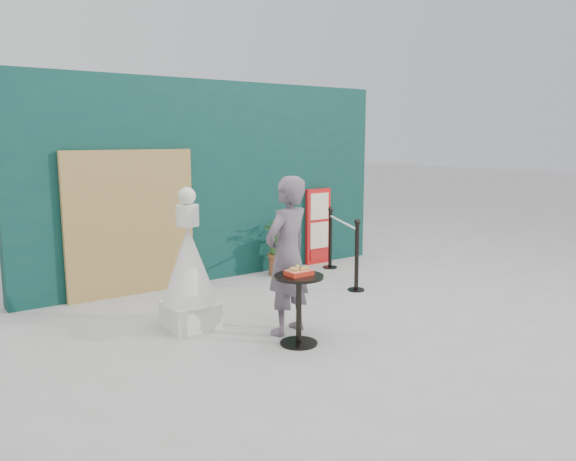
# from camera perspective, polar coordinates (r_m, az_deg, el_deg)

# --- Properties ---
(ground) EXTENTS (60.00, 60.00, 0.00)m
(ground) POSITION_cam_1_polar(r_m,az_deg,el_deg) (6.44, 6.34, -10.26)
(ground) COLOR #ADAAA5
(ground) RESTS_ON ground
(back_wall) EXTENTS (6.00, 0.30, 3.00)m
(back_wall) POSITION_cam_1_polar(r_m,az_deg,el_deg) (8.68, -7.55, 4.98)
(back_wall) COLOR #0B3330
(back_wall) RESTS_ON ground
(bamboo_fence) EXTENTS (1.80, 0.08, 2.00)m
(bamboo_fence) POSITION_cam_1_polar(r_m,az_deg,el_deg) (7.98, -15.64, 0.71)
(bamboo_fence) COLOR tan
(bamboo_fence) RESTS_ON ground
(woman) EXTENTS (0.73, 0.59, 1.76)m
(woman) POSITION_cam_1_polar(r_m,az_deg,el_deg) (6.17, -0.08, -2.58)
(woman) COLOR #62545F
(woman) RESTS_ON ground
(menu_board) EXTENTS (0.50, 0.07, 1.30)m
(menu_board) POSITION_cam_1_polar(r_m,az_deg,el_deg) (9.67, 3.09, 0.42)
(menu_board) COLOR red
(menu_board) RESTS_ON ground
(statue) EXTENTS (0.63, 0.63, 1.62)m
(statue) POSITION_cam_1_polar(r_m,az_deg,el_deg) (6.48, -10.01, -4.11)
(statue) COLOR silver
(statue) RESTS_ON ground
(cafe_table) EXTENTS (0.52, 0.52, 0.75)m
(cafe_table) POSITION_cam_1_polar(r_m,az_deg,el_deg) (5.91, 1.11, -6.93)
(cafe_table) COLOR black
(cafe_table) RESTS_ON ground
(food_basket) EXTENTS (0.26, 0.19, 0.11)m
(food_basket) POSITION_cam_1_polar(r_m,az_deg,el_deg) (5.84, 1.12, -4.20)
(food_basket) COLOR red
(food_basket) RESTS_ON cafe_table
(planter) EXTENTS (0.58, 0.51, 0.99)m
(planter) POSITION_cam_1_polar(r_m,az_deg,el_deg) (8.85, -0.82, -0.90)
(planter) COLOR brown
(planter) RESTS_ON ground
(stanchion_barrier) EXTENTS (0.84, 1.54, 1.03)m
(stanchion_barrier) POSITION_cam_1_polar(r_m,az_deg,el_deg) (8.69, 5.55, -1.68)
(stanchion_barrier) COLOR black
(stanchion_barrier) RESTS_ON ground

